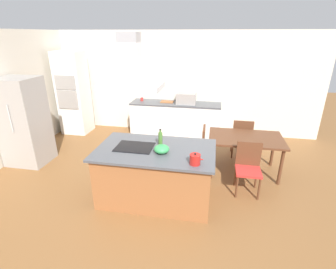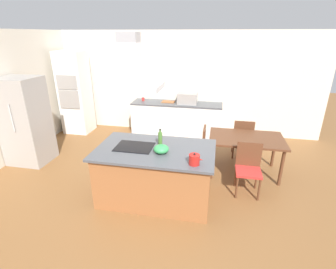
{
  "view_description": "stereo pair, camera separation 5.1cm",
  "coord_description": "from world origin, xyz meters",
  "px_view_note": "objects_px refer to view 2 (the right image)",
  "views": [
    {
      "loc": [
        0.86,
        -3.54,
        2.61
      ],
      "look_at": [
        0.13,
        0.4,
        1.0
      ],
      "focal_mm": 26.96,
      "sensor_mm": 36.0,
      "label": 1
    },
    {
      "loc": [
        0.91,
        -3.53,
        2.61
      ],
      "look_at": [
        0.13,
        0.4,
        1.0
      ],
      "focal_mm": 26.96,
      "sensor_mm": 36.0,
      "label": 2
    }
  ],
  "objects_px": {
    "chair_facing_back_wall": "(243,136)",
    "olive_oil_bottle": "(160,139)",
    "tea_kettle": "(194,159)",
    "cooktop": "(134,147)",
    "chair_at_left_end": "(198,145)",
    "mixing_bowl": "(161,149)",
    "coffee_mug_red": "(143,99)",
    "dining_table": "(246,141)",
    "cutting_board": "(168,102)",
    "wall_oven_stack": "(75,93)",
    "range_hood": "(130,71)",
    "chair_facing_island": "(248,165)",
    "countertop_microwave": "(187,98)",
    "refrigerator": "(25,121)"
  },
  "relations": [
    {
      "from": "chair_facing_back_wall",
      "to": "olive_oil_bottle",
      "type": "bearing_deg",
      "value": -130.88
    },
    {
      "from": "tea_kettle",
      "to": "cooktop",
      "type": "bearing_deg",
      "value": 159.02
    },
    {
      "from": "chair_facing_back_wall",
      "to": "chair_at_left_end",
      "type": "bearing_deg",
      "value": -143.99
    },
    {
      "from": "mixing_bowl",
      "to": "coffee_mug_red",
      "type": "height_order",
      "value": "mixing_bowl"
    },
    {
      "from": "dining_table",
      "to": "chair_at_left_end",
      "type": "relative_size",
      "value": 1.57
    },
    {
      "from": "mixing_bowl",
      "to": "cutting_board",
      "type": "height_order",
      "value": "mixing_bowl"
    },
    {
      "from": "wall_oven_stack",
      "to": "chair_facing_back_wall",
      "type": "relative_size",
      "value": 2.47
    },
    {
      "from": "cooktop",
      "to": "chair_at_left_end",
      "type": "distance_m",
      "value": 1.55
    },
    {
      "from": "tea_kettle",
      "to": "range_hood",
      "type": "relative_size",
      "value": 0.23
    },
    {
      "from": "tea_kettle",
      "to": "coffee_mug_red",
      "type": "distance_m",
      "value": 3.74
    },
    {
      "from": "cutting_board",
      "to": "olive_oil_bottle",
      "type": "bearing_deg",
      "value": -81.43
    },
    {
      "from": "mixing_bowl",
      "to": "chair_facing_island",
      "type": "height_order",
      "value": "mixing_bowl"
    },
    {
      "from": "tea_kettle",
      "to": "cutting_board",
      "type": "distance_m",
      "value": 3.47
    },
    {
      "from": "countertop_microwave",
      "to": "cooktop",
      "type": "bearing_deg",
      "value": -99.84
    },
    {
      "from": "olive_oil_bottle",
      "to": "range_hood",
      "type": "bearing_deg",
      "value": -163.1
    },
    {
      "from": "olive_oil_bottle",
      "to": "chair_facing_back_wall",
      "type": "xyz_separation_m",
      "value": [
        1.47,
        1.69,
        -0.52
      ]
    },
    {
      "from": "chair_at_left_end",
      "to": "dining_table",
      "type": "bearing_deg",
      "value": 0.0
    },
    {
      "from": "olive_oil_bottle",
      "to": "range_hood",
      "type": "height_order",
      "value": "range_hood"
    },
    {
      "from": "countertop_microwave",
      "to": "cutting_board",
      "type": "height_order",
      "value": "countertop_microwave"
    },
    {
      "from": "cutting_board",
      "to": "refrigerator",
      "type": "distance_m",
      "value": 3.4
    },
    {
      "from": "chair_at_left_end",
      "to": "range_hood",
      "type": "xyz_separation_m",
      "value": [
        -0.95,
        -1.15,
        1.59
      ]
    },
    {
      "from": "cutting_board",
      "to": "refrigerator",
      "type": "relative_size",
      "value": 0.19
    },
    {
      "from": "mixing_bowl",
      "to": "cutting_board",
      "type": "xyz_separation_m",
      "value": [
        -0.49,
        3.05,
        -0.06
      ]
    },
    {
      "from": "coffee_mug_red",
      "to": "chair_facing_island",
      "type": "distance_m",
      "value": 3.59
    },
    {
      "from": "cooktop",
      "to": "countertop_microwave",
      "type": "distance_m",
      "value": 2.93
    },
    {
      "from": "cooktop",
      "to": "tea_kettle",
      "type": "bearing_deg",
      "value": -20.98
    },
    {
      "from": "mixing_bowl",
      "to": "cutting_board",
      "type": "bearing_deg",
      "value": 99.19
    },
    {
      "from": "dining_table",
      "to": "cutting_board",
      "type": "bearing_deg",
      "value": 136.73
    },
    {
      "from": "mixing_bowl",
      "to": "range_hood",
      "type": "height_order",
      "value": "range_hood"
    },
    {
      "from": "olive_oil_bottle",
      "to": "countertop_microwave",
      "type": "relative_size",
      "value": 0.59
    },
    {
      "from": "wall_oven_stack",
      "to": "refrigerator",
      "type": "distance_m",
      "value": 1.9
    },
    {
      "from": "olive_oil_bottle",
      "to": "chair_at_left_end",
      "type": "height_order",
      "value": "olive_oil_bottle"
    },
    {
      "from": "coffee_mug_red",
      "to": "range_hood",
      "type": "height_order",
      "value": "range_hood"
    },
    {
      "from": "countertop_microwave",
      "to": "dining_table",
      "type": "bearing_deg",
      "value": -51.61
    },
    {
      "from": "coffee_mug_red",
      "to": "chair_facing_back_wall",
      "type": "bearing_deg",
      "value": -23.33
    },
    {
      "from": "range_hood",
      "to": "mixing_bowl",
      "type": "bearing_deg",
      "value": -14.26
    },
    {
      "from": "chair_at_left_end",
      "to": "range_hood",
      "type": "relative_size",
      "value": 0.99
    },
    {
      "from": "cutting_board",
      "to": "chair_facing_back_wall",
      "type": "xyz_separation_m",
      "value": [
        1.89,
        -1.11,
        -0.4
      ]
    },
    {
      "from": "tea_kettle",
      "to": "chair_at_left_end",
      "type": "height_order",
      "value": "tea_kettle"
    },
    {
      "from": "cutting_board",
      "to": "chair_at_left_end",
      "type": "distance_m",
      "value": 2.07
    },
    {
      "from": "countertop_microwave",
      "to": "wall_oven_stack",
      "type": "relative_size",
      "value": 0.23
    },
    {
      "from": "mixing_bowl",
      "to": "wall_oven_stack",
      "type": "height_order",
      "value": "wall_oven_stack"
    },
    {
      "from": "olive_oil_bottle",
      "to": "wall_oven_stack",
      "type": "distance_m",
      "value": 3.89
    },
    {
      "from": "olive_oil_bottle",
      "to": "coffee_mug_red",
      "type": "xyz_separation_m",
      "value": [
        -1.12,
        2.81,
        -0.08
      ]
    },
    {
      "from": "cooktop",
      "to": "mixing_bowl",
      "type": "bearing_deg",
      "value": -14.26
    },
    {
      "from": "olive_oil_bottle",
      "to": "cutting_board",
      "type": "relative_size",
      "value": 0.87
    },
    {
      "from": "coffee_mug_red",
      "to": "chair_at_left_end",
      "type": "xyz_separation_m",
      "value": [
        1.67,
        -1.78,
        -0.44
      ]
    },
    {
      "from": "chair_at_left_end",
      "to": "tea_kettle",
      "type": "bearing_deg",
      "value": -87.99
    },
    {
      "from": "cooktop",
      "to": "chair_facing_island",
      "type": "distance_m",
      "value": 1.97
    },
    {
      "from": "olive_oil_bottle",
      "to": "chair_facing_back_wall",
      "type": "distance_m",
      "value": 2.3
    }
  ]
}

